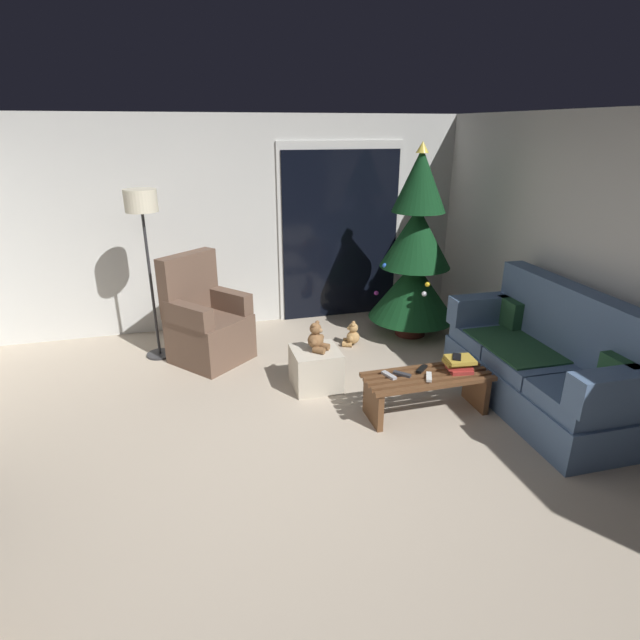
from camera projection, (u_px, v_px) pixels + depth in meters
name	position (u px, v px, depth m)	size (l,w,h in m)	color
ground_plane	(293.00, 464.00, 3.75)	(7.00, 7.00, 0.00)	#B2A38E
wall_back	(236.00, 224.00, 6.06)	(5.72, 0.12, 2.50)	silver
wall_right	(640.00, 274.00, 4.01)	(0.12, 6.00, 2.50)	silver
patio_door_frame	(340.00, 232.00, 6.37)	(1.60, 0.02, 2.20)	silver
patio_door_glass	(341.00, 237.00, 6.37)	(1.50, 0.02, 2.10)	black
couch	(543.00, 364.00, 4.42)	(0.83, 1.96, 1.08)	slate
coffee_table	(427.00, 387.00, 4.33)	(1.10, 0.40, 0.37)	brown
remote_white	(429.00, 377.00, 4.23)	(0.04, 0.16, 0.02)	silver
remote_graphite	(402.00, 374.00, 4.28)	(0.04, 0.16, 0.02)	#333338
remote_black	(422.00, 369.00, 4.37)	(0.04, 0.16, 0.02)	black
remote_silver	(389.00, 375.00, 4.26)	(0.04, 0.16, 0.02)	#ADADB2
book_stack	(459.00, 364.00, 4.34)	(0.26, 0.22, 0.12)	#A32D28
cell_phone	(457.00, 357.00, 4.33)	(0.07, 0.14, 0.01)	black
christmas_tree	(415.00, 255.00, 5.76)	(1.02, 1.02, 2.21)	#4C1E19
armchair	(206.00, 324.00, 5.32)	(0.96, 0.97, 1.13)	brown
floor_lamp	(143.00, 218.00, 5.00)	(0.32, 0.32, 1.78)	#2D2D30
ottoman	(316.00, 368.00, 4.80)	(0.44, 0.44, 0.39)	beige
teddy_bear_chestnut	(317.00, 338.00, 4.69)	(0.22, 0.21, 0.29)	brown
teddy_bear_honey_by_tree	(352.00, 336.00, 5.75)	(0.21, 0.21, 0.29)	tan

